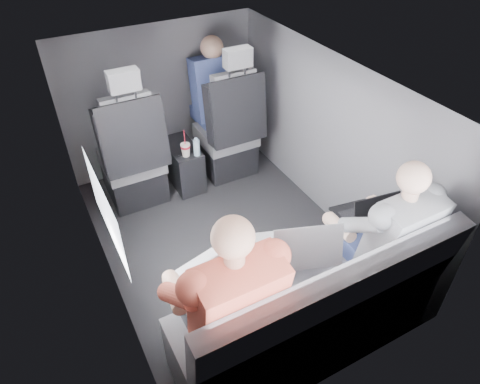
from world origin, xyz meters
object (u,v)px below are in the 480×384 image
front_seat_left (133,162)px  front_seat_right (229,136)px  center_console (183,165)px  passenger_front_right (214,90)px  laptop_white (206,276)px  water_bottle (197,147)px  passenger_rear_left (225,301)px  laptop_black (365,213)px  rear_bench (309,316)px  passenger_rear_right (380,236)px  laptop_silver (296,247)px  soda_cup (186,149)px

front_seat_left → front_seat_right: bearing=0.0°
center_console → passenger_front_right: 0.73m
front_seat_left → laptop_white: bearing=-92.0°
water_bottle → passenger_rear_left: passenger_rear_left is taller
front_seat_left → laptop_black: bearing=-56.8°
laptop_white → passenger_front_right: bearing=63.2°
laptop_white → laptop_black: size_ratio=1.11×
rear_bench → passenger_rear_right: size_ratio=1.32×
front_seat_right → laptop_white: bearing=-120.8°
center_console → passenger_rear_right: bearing=-73.5°
front_seat_right → passenger_front_right: size_ratio=1.57×
laptop_silver → passenger_rear_left: passenger_rear_left is taller
passenger_rear_left → passenger_rear_right: passenger_rear_left is taller
laptop_white → laptop_black: 1.11m
front_seat_right → water_bottle: bearing=-158.3°
front_seat_left → passenger_front_right: size_ratio=1.57×
front_seat_right → laptop_black: (0.15, -1.61, 0.23)m
front_seat_left → center_console: front_seat_left is taller
laptop_silver → passenger_rear_left: (-0.54, -0.15, 0.01)m
laptop_silver → passenger_front_right: size_ratio=0.58×
center_console → water_bottle: size_ratio=2.97×
passenger_rear_left → passenger_front_right: passenger_rear_left is taller
front_seat_left → soda_cup: (0.43, -0.12, 0.06)m
soda_cup → passenger_front_right: passenger_front_right is taller
passenger_rear_left → passenger_front_right: bearing=65.8°
soda_cup → center_console: bearing=82.0°
water_bottle → laptop_white: 1.57m
laptop_black → passenger_front_right: bearing=95.2°
soda_cup → passenger_rear_left: size_ratio=0.20×
laptop_white → passenger_rear_left: size_ratio=0.30×
center_console → laptop_silver: size_ratio=1.03×
center_console → laptop_silver: laptop_silver is taller
front_seat_right → rear_bench: front_seat_right is taller
passenger_rear_right → water_bottle: bearing=106.2°
front_seat_right → water_bottle: (-0.38, -0.15, 0.07)m
center_console → soda_cup: bearing=-98.0°
laptop_black → passenger_rear_left: bearing=-169.8°
water_bottle → laptop_white: bearing=-111.5°
soda_cup → laptop_silver: 1.55m
front_seat_right → passenger_front_right: front_seat_right is taller
center_console → rear_bench: 1.94m
rear_bench → water_bottle: bearing=87.8°
passenger_rear_left → passenger_rear_right: bearing=0.1°
passenger_front_right → front_seat_left: bearing=-163.7°
front_seat_right → soda_cup: (-0.47, -0.12, 0.06)m
rear_bench → laptop_white: rear_bench is taller
soda_cup → passenger_rear_right: (0.57, -1.69, 0.16)m
laptop_black → front_seat_left: bearing=123.2°
rear_bench → front_seat_right: bearing=76.7°
soda_cup → laptop_black: laptop_black is taller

